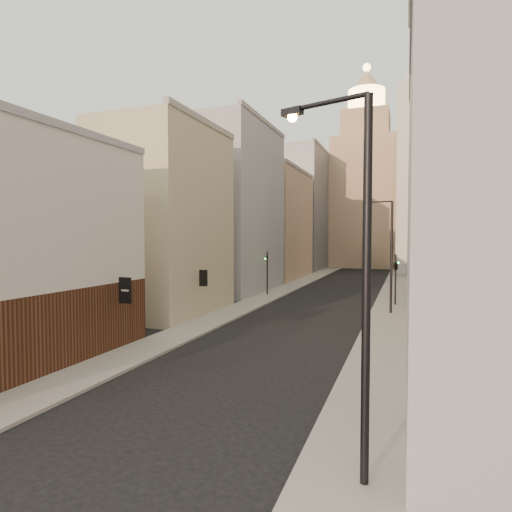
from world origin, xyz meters
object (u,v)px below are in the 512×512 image
at_px(streetlamp_mid, 389,250).
at_px(traffic_light_left, 267,264).
at_px(traffic_light_right, 396,265).
at_px(streetlamp_near, 357,265).
at_px(clock_tower, 365,188).
at_px(white_tower, 420,172).

relative_size(streetlamp_mid, traffic_light_left, 1.95).
height_order(traffic_light_left, traffic_light_right, same).
bearing_deg(traffic_light_left, traffic_light_right, 175.11).
distance_m(streetlamp_near, traffic_light_left, 37.38).
xyz_separation_m(clock_tower, traffic_light_right, (7.95, -55.53, -13.70)).
distance_m(streetlamp_near, streetlamp_mid, 26.87).
relative_size(streetlamp_mid, traffic_light_right, 1.95).
height_order(streetlamp_near, traffic_light_left, streetlamp_near).
xyz_separation_m(white_tower, streetlamp_mid, (-3.55, -46.20, -13.03)).
relative_size(streetlamp_near, streetlamp_mid, 1.06).
height_order(white_tower, traffic_light_left, white_tower).
distance_m(clock_tower, streetlamp_mid, 61.85).
bearing_deg(clock_tower, traffic_light_left, -96.56).
relative_size(traffic_light_left, traffic_light_right, 1.00).
relative_size(clock_tower, streetlamp_mid, 4.60).
height_order(streetlamp_mid, traffic_light_right, streetlamp_mid).
distance_m(clock_tower, traffic_light_left, 54.56).
height_order(streetlamp_near, streetlamp_mid, streetlamp_near).
distance_m(traffic_light_left, traffic_light_right, 14.33).
bearing_deg(traffic_light_left, clock_tower, -88.73).
xyz_separation_m(streetlamp_near, traffic_light_right, (0.25, 31.53, -2.00)).
bearing_deg(traffic_light_left, white_tower, -106.09).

